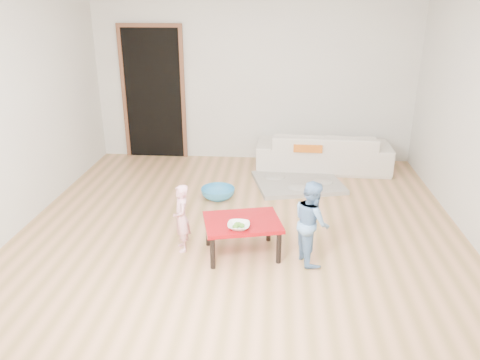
# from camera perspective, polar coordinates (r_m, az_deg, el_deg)

# --- Properties ---
(floor) EXTENTS (5.00, 5.00, 0.01)m
(floor) POSITION_cam_1_polar(r_m,az_deg,el_deg) (5.45, 0.17, -5.61)
(floor) COLOR #9E7743
(floor) RESTS_ON ground
(back_wall) EXTENTS (5.00, 0.02, 2.60)m
(back_wall) POSITION_cam_1_polar(r_m,az_deg,el_deg) (7.44, 1.72, 12.30)
(back_wall) COLOR silver
(back_wall) RESTS_ON floor
(left_wall) EXTENTS (0.02, 5.00, 2.60)m
(left_wall) POSITION_cam_1_polar(r_m,az_deg,el_deg) (5.75, -25.73, 7.51)
(left_wall) COLOR silver
(left_wall) RESTS_ON floor
(doorway) EXTENTS (1.02, 0.08, 2.11)m
(doorway) POSITION_cam_1_polar(r_m,az_deg,el_deg) (7.72, -10.46, 10.22)
(doorway) COLOR brown
(doorway) RESTS_ON back_wall
(sofa) EXTENTS (2.02, 0.84, 0.58)m
(sofa) POSITION_cam_1_polar(r_m,az_deg,el_deg) (7.26, 10.08, 3.57)
(sofa) COLOR beige
(sofa) RESTS_ON floor
(cushion) EXTENTS (0.42, 0.38, 0.11)m
(cushion) POSITION_cam_1_polar(r_m,az_deg,el_deg) (6.97, 8.24, 4.20)
(cushion) COLOR orange
(cushion) RESTS_ON sofa
(red_table) EXTENTS (0.87, 0.73, 0.38)m
(red_table) POSITION_cam_1_polar(r_m,az_deg,el_deg) (4.81, 0.27, -6.99)
(red_table) COLOR #94080E
(red_table) RESTS_ON floor
(bowl) EXTENTS (0.22, 0.22, 0.05)m
(bowl) POSITION_cam_1_polar(r_m,az_deg,el_deg) (4.55, -0.17, -5.63)
(bowl) COLOR white
(bowl) RESTS_ON red_table
(broccoli) EXTENTS (0.12, 0.12, 0.06)m
(broccoli) POSITION_cam_1_polar(r_m,az_deg,el_deg) (4.55, -0.17, -5.62)
(broccoli) COLOR #2D5919
(broccoli) RESTS_ON red_table
(child_pink) EXTENTS (0.25, 0.30, 0.72)m
(child_pink) POSITION_cam_1_polar(r_m,az_deg,el_deg) (4.85, -7.14, -4.64)
(child_pink) COLOR pink
(child_pink) RESTS_ON floor
(child_blue) EXTENTS (0.43, 0.49, 0.85)m
(child_blue) POSITION_cam_1_polar(r_m,az_deg,el_deg) (4.64, 8.72, -5.09)
(child_blue) COLOR #578FC9
(child_blue) RESTS_ON floor
(basin) EXTENTS (0.45, 0.45, 0.14)m
(basin) POSITION_cam_1_polar(r_m,az_deg,el_deg) (6.16, -2.70, -1.62)
(basin) COLOR teal
(basin) RESTS_ON floor
(blanket) EXTENTS (1.36, 1.22, 0.06)m
(blanket) POSITION_cam_1_polar(r_m,az_deg,el_deg) (6.66, 7.08, -0.31)
(blanket) COLOR #9C9589
(blanket) RESTS_ON floor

